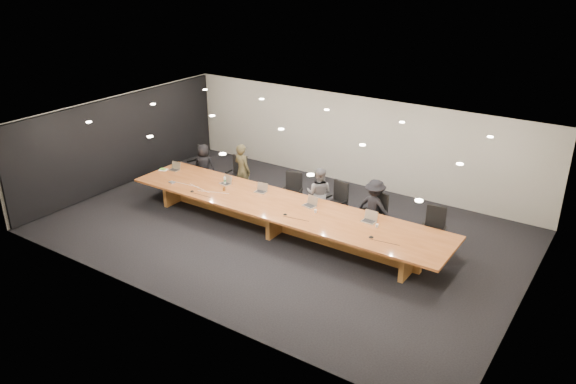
# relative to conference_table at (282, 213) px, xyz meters

# --- Properties ---
(ground) EXTENTS (12.00, 12.00, 0.00)m
(ground) POSITION_rel_conference_table_xyz_m (0.00, 0.00, -0.52)
(ground) COLOR black
(ground) RESTS_ON ground
(back_wall) EXTENTS (12.00, 0.02, 2.80)m
(back_wall) POSITION_rel_conference_table_xyz_m (0.00, 4.00, 0.88)
(back_wall) COLOR silver
(back_wall) RESTS_ON ground
(left_wall_panel) EXTENTS (0.08, 7.84, 2.74)m
(left_wall_panel) POSITION_rel_conference_table_xyz_m (-5.94, 0.00, 0.85)
(left_wall_panel) COLOR black
(left_wall_panel) RESTS_ON ground
(conference_table) EXTENTS (9.00, 1.80, 0.75)m
(conference_table) POSITION_rel_conference_table_xyz_m (0.00, 0.00, 0.00)
(conference_table) COLOR brown
(conference_table) RESTS_ON ground
(chair_far_left) EXTENTS (0.76, 0.76, 1.20)m
(chair_far_left) POSITION_rel_conference_table_xyz_m (-4.08, 1.26, 0.08)
(chair_far_left) COLOR black
(chair_far_left) RESTS_ON ground
(chair_left) EXTENTS (0.66, 0.66, 1.16)m
(chair_left) POSITION_rel_conference_table_xyz_m (-2.56, 1.34, 0.06)
(chair_left) COLOR black
(chair_left) RESTS_ON ground
(chair_mid_left) EXTENTS (0.70, 0.70, 1.12)m
(chair_mid_left) POSITION_rel_conference_table_xyz_m (-0.49, 1.21, 0.04)
(chair_mid_left) COLOR black
(chair_mid_left) RESTS_ON ground
(chair_mid_right) EXTENTS (0.70, 0.70, 1.15)m
(chair_mid_right) POSITION_rel_conference_table_xyz_m (0.88, 1.25, 0.05)
(chair_mid_right) COLOR black
(chair_mid_right) RESTS_ON ground
(chair_right) EXTENTS (0.74, 0.74, 1.15)m
(chair_right) POSITION_rel_conference_table_xyz_m (2.06, 1.16, 0.05)
(chair_right) COLOR black
(chair_right) RESTS_ON ground
(chair_far_right) EXTENTS (0.66, 0.66, 1.13)m
(chair_far_right) POSITION_rel_conference_table_xyz_m (3.63, 1.16, 0.05)
(chair_far_right) COLOR black
(chair_far_right) RESTS_ON ground
(person_a) EXTENTS (0.76, 0.62, 1.35)m
(person_a) POSITION_rel_conference_table_xyz_m (-3.73, 1.22, 0.16)
(person_a) COLOR black
(person_a) RESTS_ON ground
(person_b) EXTENTS (0.65, 0.49, 1.62)m
(person_b) POSITION_rel_conference_table_xyz_m (-2.27, 1.26, 0.29)
(person_b) COLOR #38331E
(person_b) RESTS_ON ground
(person_c) EXTENTS (0.82, 0.71, 1.46)m
(person_c) POSITION_rel_conference_table_xyz_m (0.41, 1.20, 0.21)
(person_c) COLOR #605F62
(person_c) RESTS_ON ground
(person_d) EXTENTS (1.01, 0.65, 1.48)m
(person_d) POSITION_rel_conference_table_xyz_m (2.04, 1.22, 0.22)
(person_d) COLOR black
(person_d) RESTS_ON ground
(laptop_a) EXTENTS (0.33, 0.25, 0.25)m
(laptop_a) POSITION_rel_conference_table_xyz_m (-4.07, 0.27, 0.35)
(laptop_a) COLOR tan
(laptop_a) RESTS_ON conference_table
(laptop_b) EXTENTS (0.34, 0.27, 0.24)m
(laptop_b) POSITION_rel_conference_table_xyz_m (-2.11, 0.28, 0.35)
(laptop_b) COLOR #BBA68E
(laptop_b) RESTS_ON conference_table
(laptop_c) EXTENTS (0.34, 0.27, 0.25)m
(laptop_c) POSITION_rel_conference_table_xyz_m (-0.94, 0.37, 0.35)
(laptop_c) COLOR tan
(laptop_c) RESTS_ON conference_table
(laptop_d) EXTENTS (0.38, 0.31, 0.26)m
(laptop_d) POSITION_rel_conference_table_xyz_m (0.64, 0.32, 0.36)
(laptop_d) COLOR tan
(laptop_d) RESTS_ON conference_table
(laptop_e) EXTENTS (0.34, 0.26, 0.26)m
(laptop_e) POSITION_rel_conference_table_xyz_m (2.31, 0.35, 0.36)
(laptop_e) COLOR tan
(laptop_e) RESTS_ON conference_table
(water_bottle) EXTENTS (0.07, 0.07, 0.21)m
(water_bottle) POSITION_rel_conference_table_xyz_m (-2.12, 0.28, 0.33)
(water_bottle) COLOR silver
(water_bottle) RESTS_ON conference_table
(amber_mug) EXTENTS (0.10, 0.10, 0.09)m
(amber_mug) POSITION_rel_conference_table_xyz_m (-1.83, -0.10, 0.28)
(amber_mug) COLOR brown
(amber_mug) RESTS_ON conference_table
(paper_cup_near) EXTENTS (0.08, 0.08, 0.08)m
(paper_cup_near) POSITION_rel_conference_table_xyz_m (0.97, 0.09, 0.27)
(paper_cup_near) COLOR silver
(paper_cup_near) RESTS_ON conference_table
(paper_cup_far) EXTENTS (0.08, 0.08, 0.08)m
(paper_cup_far) POSITION_rel_conference_table_xyz_m (2.59, 0.20, 0.27)
(paper_cup_far) COLOR white
(paper_cup_far) RESTS_ON conference_table
(notepad) EXTENTS (0.30, 0.28, 0.01)m
(notepad) POSITION_rel_conference_table_xyz_m (-4.35, 0.11, 0.24)
(notepad) COLOR white
(notepad) RESTS_ON conference_table
(lime_gadget) EXTENTS (0.18, 0.11, 0.03)m
(lime_gadget) POSITION_rel_conference_table_xyz_m (-4.37, 0.11, 0.26)
(lime_gadget) COLOR #68BC32
(lime_gadget) RESTS_ON notepad
(av_box) EXTENTS (0.19, 0.16, 0.03)m
(av_box) POSITION_rel_conference_table_xyz_m (-3.42, -0.48, 0.24)
(av_box) COLOR #B0B0B5
(av_box) RESTS_ON conference_table
(mic_left) EXTENTS (0.13, 0.13, 0.03)m
(mic_left) POSITION_rel_conference_table_xyz_m (-2.51, -0.63, 0.24)
(mic_left) COLOR black
(mic_left) RESTS_ON conference_table
(mic_center) EXTENTS (0.13, 0.13, 0.03)m
(mic_center) POSITION_rel_conference_table_xyz_m (0.41, -0.44, 0.24)
(mic_center) COLOR black
(mic_center) RESTS_ON conference_table
(mic_right) EXTENTS (0.16, 0.16, 0.03)m
(mic_right) POSITION_rel_conference_table_xyz_m (2.71, -0.34, 0.24)
(mic_right) COLOR black
(mic_right) RESTS_ON conference_table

